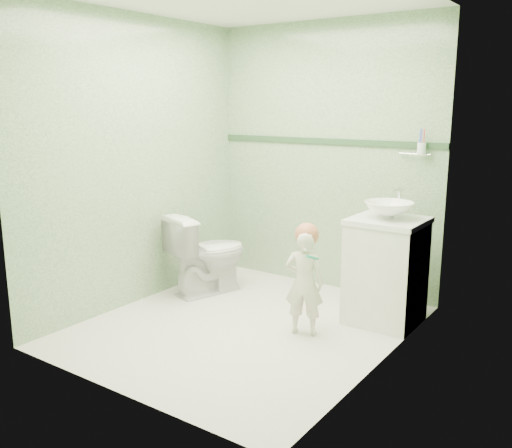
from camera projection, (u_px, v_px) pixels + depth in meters
The scene contains 12 objects.
ground at pixel (245, 326), 4.29m from camera, with size 2.50×2.50×0.00m, color white.
room_shell at pixel (244, 171), 4.04m from camera, with size 2.50×2.54×2.40m.
trim_stripe at pixel (325, 141), 5.00m from camera, with size 2.20×0.02×0.05m, color #2B4B2C.
vanity at pixel (386, 273), 4.30m from camera, with size 0.52×0.50×0.80m, color white.
counter at pixel (388, 221), 4.21m from camera, with size 0.54×0.52×0.04m, color white.
basin at pixel (389, 210), 4.20m from camera, with size 0.37×0.37×0.13m, color white.
faucet at pixel (398, 196), 4.33m from camera, with size 0.03×0.13×0.18m.
cup_holder at pixel (421, 148), 4.46m from camera, with size 0.26×0.07×0.21m.
toilet at pixel (208, 253), 4.99m from camera, with size 0.41×0.72×0.73m, color white.
toddler at pixel (304, 283), 4.08m from camera, with size 0.29×0.19×0.79m, color beige.
hair_cap at pixel (307, 235), 4.02m from camera, with size 0.18×0.18×0.18m, color #BC6B48.
teal_toothbrush at pixel (312, 257), 3.89m from camera, with size 0.10×0.14×0.08m.
Camera 1 is at (2.38, -3.25, 1.68)m, focal length 39.04 mm.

